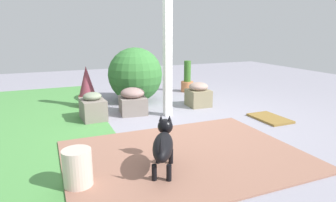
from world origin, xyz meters
The scene contains 12 objects.
ground_plane centered at (0.00, 0.00, 0.00)m, with size 12.00×12.00×0.00m, color gray.
brick_path centered at (-1.16, 0.50, 0.01)m, with size 1.80×2.40×0.02m, color #8F6250.
porch_pillar centered at (0.27, 0.09, 1.07)m, with size 0.11×0.11×2.14m, color white.
stone_planter_nearest centered at (0.59, -0.61, 0.20)m, with size 0.38×0.36×0.41m.
stone_planter_mid centered at (0.57, 0.54, 0.20)m, with size 0.45×0.43×0.41m.
stone_planter_far centered at (0.51, 1.16, 0.18)m, with size 0.46×0.35×0.40m.
round_shrub centered at (1.33, 0.27, 0.48)m, with size 0.97×0.97×0.97m, color #347132.
terracotta_pot_tall centered at (1.72, -0.97, 0.23)m, with size 0.26×0.26×0.65m.
terracotta_pot_spiky centered at (1.26, 1.13, 0.33)m, with size 0.30×0.30×0.69m.
dog centered at (-1.37, 0.82, 0.27)m, with size 0.64×0.42×0.46m.
ceramic_urn centered at (-1.36, 1.58, 0.17)m, with size 0.24×0.24×0.33m, color beige.
doormat centered at (-0.50, -1.21, 0.01)m, with size 0.60×0.38×0.03m, color olive.
Camera 1 is at (-3.69, 1.75, 1.29)m, focal length 31.37 mm.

